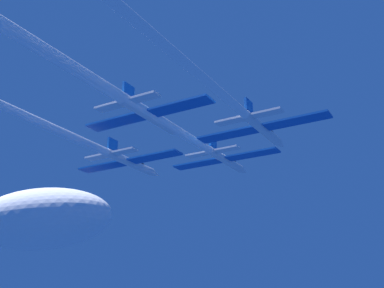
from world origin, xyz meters
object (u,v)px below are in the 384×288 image
at_px(jet_lead, 175,129).
at_px(jet_slot, 31,44).
at_px(jet_left_wing, 46,125).
at_px(jet_right_wing, 197,73).

height_order(jet_lead, jet_slot, jet_lead).
xyz_separation_m(jet_lead, jet_left_wing, (-12.78, -14.14, -1.77)).
relative_size(jet_lead, jet_slot, 0.86).
distance_m(jet_lead, jet_right_wing, 19.25).
xyz_separation_m(jet_lead, jet_slot, (-0.40, -28.41, -0.12)).
height_order(jet_left_wing, jet_slot, jet_slot).
relative_size(jet_left_wing, jet_slot, 0.93).
height_order(jet_left_wing, jet_right_wing, jet_right_wing).
bearing_deg(jet_left_wing, jet_lead, 47.90).
bearing_deg(jet_lead, jet_slot, -90.81).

